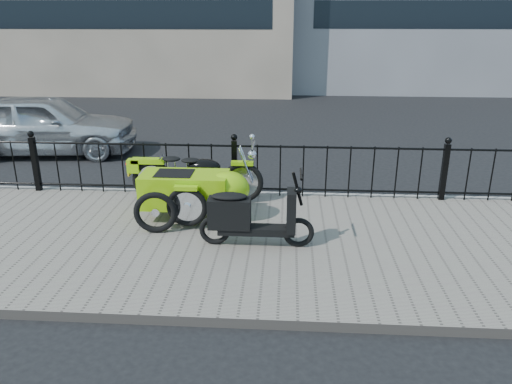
# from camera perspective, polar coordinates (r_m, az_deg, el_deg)

# --- Properties ---
(ground) EXTENTS (120.00, 120.00, 0.00)m
(ground) POSITION_cam_1_polar(r_m,az_deg,el_deg) (7.51, -3.45, -4.58)
(ground) COLOR black
(ground) RESTS_ON ground
(sidewalk) EXTENTS (30.00, 3.80, 0.12)m
(sidewalk) POSITION_cam_1_polar(r_m,az_deg,el_deg) (7.04, -3.96, -5.82)
(sidewalk) COLOR slate
(sidewalk) RESTS_ON ground
(curb) EXTENTS (30.00, 0.10, 0.12)m
(curb) POSITION_cam_1_polar(r_m,az_deg,el_deg) (8.81, -2.32, -0.34)
(curb) COLOR gray
(curb) RESTS_ON ground
(iron_fence) EXTENTS (14.11, 0.11, 1.08)m
(iron_fence) POSITION_cam_1_polar(r_m,az_deg,el_deg) (8.51, -2.46, 2.66)
(iron_fence) COLOR black
(iron_fence) RESTS_ON sidewalk
(motorcycle_sidecar) EXTENTS (2.28, 1.48, 0.98)m
(motorcycle_sidecar) POSITION_cam_1_polar(r_m,az_deg,el_deg) (7.67, -6.61, 0.64)
(motorcycle_sidecar) COLOR black
(motorcycle_sidecar) RESTS_ON sidewalk
(scooter) EXTENTS (1.55, 0.45, 1.05)m
(scooter) POSITION_cam_1_polar(r_m,az_deg,el_deg) (6.66, -0.89, -2.89)
(scooter) COLOR black
(scooter) RESTS_ON sidewalk
(spare_tire) EXTENTS (0.63, 0.16, 0.62)m
(spare_tire) POSITION_cam_1_polar(r_m,az_deg,el_deg) (7.22, -11.43, -2.31)
(spare_tire) COLOR black
(spare_tire) RESTS_ON sidewalk
(sedan_car) EXTENTS (4.19, 2.02, 1.38)m
(sedan_car) POSITION_cam_1_polar(r_m,az_deg,el_deg) (12.43, -22.96, 7.14)
(sedan_car) COLOR silver
(sedan_car) RESTS_ON ground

